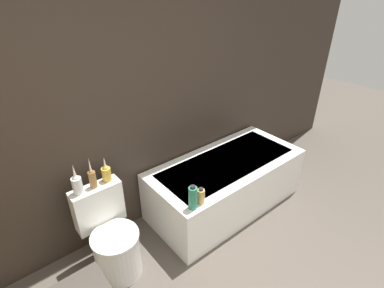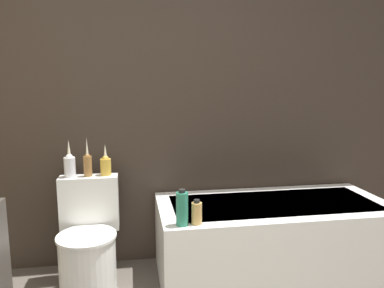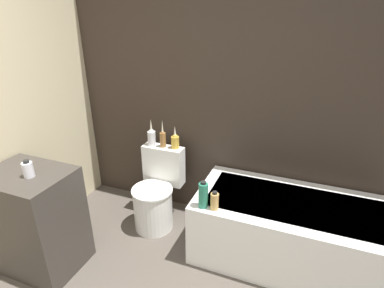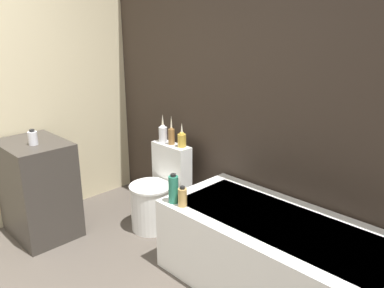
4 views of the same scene
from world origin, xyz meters
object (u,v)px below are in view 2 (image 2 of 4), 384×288
toilet (88,247)px  vase_silver (88,164)px  shampoo_bottle_tall (182,208)px  vase_gold (70,164)px  shampoo_bottle_short (197,213)px  vase_bronze (106,165)px  bathtub (272,239)px

toilet → vase_silver: vase_silver is taller
shampoo_bottle_tall → vase_gold: bearing=144.1°
vase_gold → shampoo_bottle_tall: bearing=-35.9°
toilet → vase_gold: 0.59m
vase_silver → shampoo_bottle_short: vase_silver is taller
shampoo_bottle_short → shampoo_bottle_tall: bearing=-177.2°
vase_silver → shampoo_bottle_tall: (0.60, -0.52, -0.19)m
vase_bronze → bathtub: bearing=-10.7°
bathtub → vase_bronze: size_ratio=7.41×
bathtub → vase_bronze: 1.34m
vase_bronze → shampoo_bottle_tall: vase_bronze is taller
vase_gold → vase_silver: vase_silver is taller
shampoo_bottle_tall → toilet: bearing=151.2°
toilet → shampoo_bottle_tall: size_ratio=3.37×
vase_gold → vase_bronze: bearing=3.1°
bathtub → vase_bronze: (-1.19, 0.23, 0.55)m
shampoo_bottle_tall → shampoo_bottle_short: size_ratio=1.46×
vase_gold → toilet: bearing=-57.6°
vase_bronze → shampoo_bottle_short: (0.57, -0.53, -0.21)m
bathtub → toilet: toilet is taller
bathtub → toilet: bearing=179.2°
toilet → vase_bronze: bearing=59.2°
vase_bronze → toilet: bearing=-120.8°
bathtub → shampoo_bottle_short: bearing=-153.7°
bathtub → shampoo_bottle_tall: size_ratio=7.37×
shampoo_bottle_tall → bathtub: bearing=23.6°
bathtub → toilet: (-1.32, 0.02, 0.03)m
toilet → shampoo_bottle_short: toilet is taller
bathtub → vase_silver: 1.45m
shampoo_bottle_short → bathtub: bearing=26.3°
toilet → shampoo_bottle_short: 0.83m
shampoo_bottle_short → vase_bronze: bearing=136.9°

